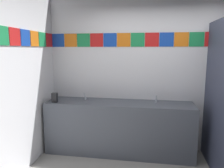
{
  "coord_description": "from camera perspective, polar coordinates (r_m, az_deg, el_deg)",
  "views": [
    {
      "loc": [
        -0.31,
        -2.25,
        1.77
      ],
      "look_at": [
        -0.83,
        0.91,
        1.26
      ],
      "focal_mm": 34.16,
      "sensor_mm": 36.0,
      "label": 1
    }
  ],
  "objects": [
    {
      "name": "soap_dispenser",
      "position": [
        3.73,
        -15.1,
        -3.54
      ],
      "size": [
        0.09,
        0.09,
        0.16
      ],
      "color": "black",
      "rests_on": "vanity_counter"
    },
    {
      "name": "faucet_right",
      "position": [
        3.66,
        11.74,
        -4.09
      ],
      "size": [
        0.04,
        0.1,
        0.14
      ],
      "color": "silver",
      "rests_on": "vanity_counter"
    },
    {
      "name": "wall_back",
      "position": [
        3.83,
        14.02,
        3.5
      ],
      "size": [
        4.1,
        0.09,
        2.82
      ],
      "color": "silver",
      "rests_on": "ground_plane"
    },
    {
      "name": "faucet_left",
      "position": [
        3.81,
        -7.22,
        -3.44
      ],
      "size": [
        0.04,
        0.1,
        0.14
      ],
      "color": "silver",
      "rests_on": "vanity_counter"
    },
    {
      "name": "vanity_counter",
      "position": [
        3.74,
        1.84,
        -11.46
      ],
      "size": [
        2.48,
        0.57,
        0.89
      ],
      "color": "#4C515B",
      "rests_on": "ground_plane"
    }
  ]
}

